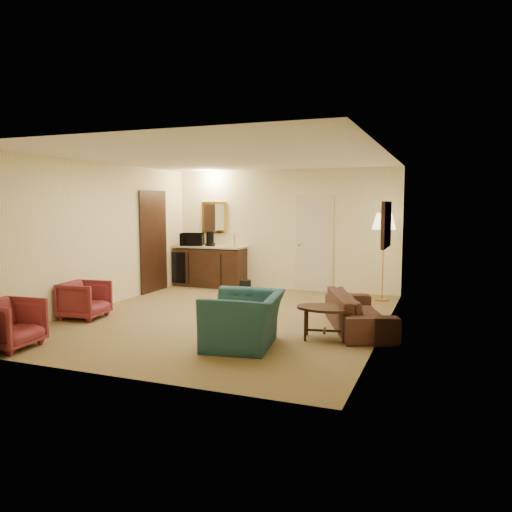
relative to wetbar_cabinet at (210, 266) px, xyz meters
The scene contains 12 objects.
ground 3.21m from the wetbar_cabinet, 58.76° to the right, with size 6.00×6.00×0.00m, color olive.
room_walls 2.79m from the wetbar_cabinet, 51.47° to the right, with size 5.02×6.01×2.61m.
wetbar_cabinet is the anchor object (origin of this frame).
sofa 4.68m from the wetbar_cabinet, 35.61° to the right, with size 1.86×0.54×0.73m, color black.
teal_armchair 4.86m from the wetbar_cabinet, 58.52° to the right, with size 1.08×0.70×0.95m, color #1B3945.
rose_chair_near 3.63m from the wetbar_cabinet, 97.86° to the right, with size 0.65×0.61×0.67m, color maroon.
rose_chair_far 5.33m from the wetbar_cabinet, 92.69° to the right, with size 0.68×0.64×0.70m, color maroon.
coffee_table 4.86m from the wetbar_cabinet, 44.75° to the right, with size 0.79×0.53×0.45m, color black.
floor_lamp 3.88m from the wetbar_cabinet, ahead, with size 0.45×0.45×1.70m, color #BF8C3F.
waste_bin 1.37m from the wetbar_cabinet, 30.92° to the right, with size 0.24×0.24×0.30m, color black.
microwave 0.76m from the wetbar_cabinet, 169.43° to the right, with size 0.51×0.28×0.35m, color black.
coffee_maker 0.62m from the wetbar_cabinet, 55.45° to the right, with size 0.17×0.17×0.32m, color black.
Camera 1 is at (3.33, -7.33, 1.86)m, focal length 35.00 mm.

